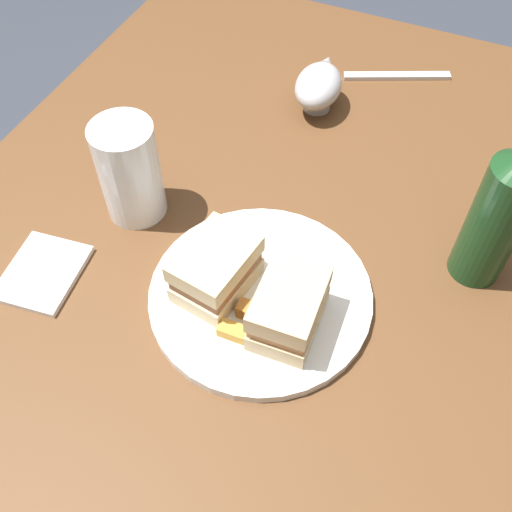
# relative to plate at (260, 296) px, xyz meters

# --- Properties ---
(ground_plane) EXTENTS (6.00, 6.00, 0.00)m
(ground_plane) POSITION_rel_plate_xyz_m (0.08, 0.05, -0.72)
(ground_plane) COLOR #333842
(dining_table) EXTENTS (1.20, 0.87, 0.71)m
(dining_table) POSITION_rel_plate_xyz_m (0.08, 0.05, -0.36)
(dining_table) COLOR brown
(dining_table) RESTS_ON ground
(plate) EXTENTS (0.28, 0.28, 0.01)m
(plate) POSITION_rel_plate_xyz_m (0.00, 0.00, 0.00)
(plate) COLOR white
(plate) RESTS_ON dining_table
(sandwich_half_left) EXTENTS (0.11, 0.09, 0.07)m
(sandwich_half_left) POSITION_rel_plate_xyz_m (-0.01, 0.05, 0.04)
(sandwich_half_left) COLOR beige
(sandwich_half_left) RESTS_ON plate
(sandwich_half_right) EXTENTS (0.11, 0.08, 0.07)m
(sandwich_half_right) POSITION_rel_plate_xyz_m (-0.03, -0.05, 0.04)
(sandwich_half_right) COLOR #CCB284
(sandwich_half_right) RESTS_ON plate
(potato_wedge_front) EXTENTS (0.03, 0.06, 0.02)m
(potato_wedge_front) POSITION_rel_plate_xyz_m (-0.04, -0.02, 0.02)
(potato_wedge_front) COLOR #AD702D
(potato_wedge_front) RESTS_ON plate
(potato_wedge_middle) EXTENTS (0.02, 0.04, 0.02)m
(potato_wedge_middle) POSITION_rel_plate_xyz_m (-0.04, -0.01, 0.02)
(potato_wedge_middle) COLOR #AD702D
(potato_wedge_middle) RESTS_ON plate
(potato_wedge_back) EXTENTS (0.02, 0.04, 0.02)m
(potato_wedge_back) POSITION_rel_plate_xyz_m (-0.07, 0.00, 0.01)
(potato_wedge_back) COLOR gold
(potato_wedge_back) RESTS_ON plate
(pint_glass) EXTENTS (0.08, 0.08, 0.14)m
(pint_glass) POSITION_rel_plate_xyz_m (0.07, 0.22, 0.05)
(pint_glass) COLOR white
(pint_glass) RESTS_ON dining_table
(gravy_boat) EXTENTS (0.12, 0.08, 0.07)m
(gravy_boat) POSITION_rel_plate_xyz_m (0.38, 0.07, 0.03)
(gravy_boat) COLOR #B7B7BC
(gravy_boat) RESTS_ON dining_table
(cider_bottle) EXTENTS (0.07, 0.07, 0.28)m
(cider_bottle) POSITION_rel_plate_xyz_m (0.15, -0.23, 0.10)
(cider_bottle) COLOR #19421E
(cider_bottle) RESTS_ON dining_table
(napkin) EXTENTS (0.12, 0.10, 0.01)m
(napkin) POSITION_rel_plate_xyz_m (-0.08, 0.27, -0.00)
(napkin) COLOR white
(napkin) RESTS_ON dining_table
(fork) EXTENTS (0.09, 0.17, 0.01)m
(fork) POSITION_rel_plate_xyz_m (0.50, -0.03, -0.00)
(fork) COLOR silver
(fork) RESTS_ON dining_table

